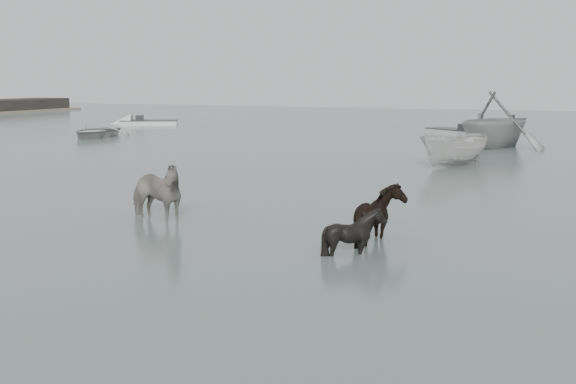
% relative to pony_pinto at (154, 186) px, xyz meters
% --- Properties ---
extents(ground, '(140.00, 140.00, 0.00)m').
position_rel_pony_pinto_xyz_m(ground, '(3.91, -2.25, -0.84)').
color(ground, '#4F5E59').
rests_on(ground, ground).
extents(pony_pinto, '(2.15, 1.38, 1.68)m').
position_rel_pony_pinto_xyz_m(pony_pinto, '(0.00, 0.00, 0.00)').
color(pony_pinto, black).
rests_on(pony_pinto, ground).
extents(pony_dark, '(1.63, 1.76, 1.45)m').
position_rel_pony_pinto_xyz_m(pony_dark, '(5.79, -0.20, -0.12)').
color(pony_dark, black).
rests_on(pony_dark, ground).
extents(pony_black, '(1.12, 1.01, 1.19)m').
position_rel_pony_pinto_xyz_m(pony_black, '(5.59, -1.43, -0.24)').
color(pony_black, black).
rests_on(pony_black, ground).
extents(rowboat_lead, '(3.91, 4.87, 0.90)m').
position_rel_pony_pinto_xyz_m(rowboat_lead, '(-17.33, 20.05, -0.39)').
color(rowboat_lead, '#B5B4B0').
rests_on(rowboat_lead, ground).
extents(rowboat_trail, '(6.78, 7.13, 2.94)m').
position_rel_pony_pinto_xyz_m(rowboat_trail, '(5.30, 22.62, 0.63)').
color(rowboat_trail, gray).
rests_on(rowboat_trail, ground).
extents(boat_small, '(2.97, 4.07, 1.48)m').
position_rel_pony_pinto_xyz_m(boat_small, '(4.81, 13.96, -0.10)').
color(boat_small, '#B6B6B1').
rests_on(boat_small, ground).
extents(skiff_outer, '(5.76, 4.11, 0.75)m').
position_rel_pony_pinto_xyz_m(skiff_outer, '(-20.52, 30.45, -0.46)').
color(skiff_outer, silver).
rests_on(skiff_outer, ground).
extents(skiff_mid, '(5.73, 4.72, 0.75)m').
position_rel_pony_pinto_xyz_m(skiff_mid, '(2.24, 29.78, -0.46)').
color(skiff_mid, '#ABAEAB').
rests_on(skiff_mid, ground).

